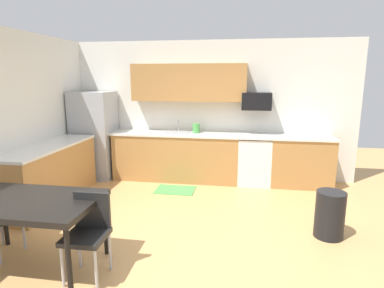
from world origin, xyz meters
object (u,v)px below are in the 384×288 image
at_px(chair_near_table, 88,229).
at_px(dining_table, 29,206).
at_px(oven_range, 254,160).
at_px(microwave, 256,101).
at_px(kettle, 196,129).
at_px(trash_bin, 330,215).
at_px(refrigerator, 95,135).

bearing_deg(chair_near_table, dining_table, 179.60).
bearing_deg(oven_range, chair_near_table, -118.01).
height_order(microwave, dining_table, microwave).
relative_size(chair_near_table, kettle, 4.25).
relative_size(microwave, trash_bin, 0.90).
height_order(refrigerator, trash_bin, refrigerator).
xyz_separation_m(refrigerator, chair_near_table, (1.44, -3.17, -0.36)).
bearing_deg(microwave, kettle, -177.46).
xyz_separation_m(refrigerator, trash_bin, (4.06, -1.94, -0.56)).
bearing_deg(chair_near_table, refrigerator, 114.46).
relative_size(dining_table, kettle, 7.00).
relative_size(oven_range, trash_bin, 1.52).
xyz_separation_m(refrigerator, dining_table, (0.80, -3.16, -0.15)).
bearing_deg(refrigerator, dining_table, -75.88).
bearing_deg(trash_bin, dining_table, -159.39).
bearing_deg(kettle, oven_range, -2.54).
distance_m(microwave, dining_table, 4.19).
relative_size(refrigerator, kettle, 8.60).
relative_size(oven_range, kettle, 4.55).
xyz_separation_m(oven_range, kettle, (-1.13, 0.05, 0.56)).
bearing_deg(chair_near_table, kettle, 79.67).
bearing_deg(kettle, trash_bin, -45.69).
xyz_separation_m(microwave, chair_near_table, (-1.73, -3.35, -1.06)).
bearing_deg(dining_table, oven_range, 53.81).
xyz_separation_m(oven_range, microwave, (0.00, 0.10, 1.11)).
xyz_separation_m(oven_range, trash_bin, (0.89, -2.02, -0.16)).
relative_size(oven_range, chair_near_table, 1.07).
bearing_deg(microwave, chair_near_table, -117.30).
height_order(trash_bin, kettle, kettle).
relative_size(trash_bin, kettle, 3.00).
relative_size(microwave, kettle, 2.70).
bearing_deg(refrigerator, trash_bin, -25.50).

